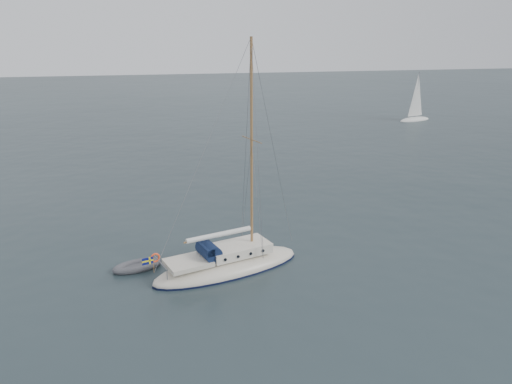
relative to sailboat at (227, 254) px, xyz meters
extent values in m
plane|color=black|center=(3.42, 0.09, -1.09)|extent=(300.00, 300.00, 0.00)
ellipsoid|color=beige|center=(0.00, 0.00, -0.93)|extent=(9.63, 2.99, 1.60)
cube|color=#F0E9CF|center=(0.75, 0.00, 0.17)|extent=(3.85, 2.03, 0.59)
cube|color=beige|center=(-2.57, 0.00, 0.00)|extent=(2.57, 2.03, 0.27)
cylinder|color=#0F1B39|center=(-1.23, 0.00, 0.46)|extent=(1.03, 1.76, 1.03)
cube|color=#0F1B39|center=(-1.45, 0.00, 0.68)|extent=(0.48, 1.76, 0.43)
cylinder|color=olive|center=(1.71, 0.00, 6.29)|extent=(0.16, 0.16, 12.84)
cylinder|color=olive|center=(1.71, 0.00, 6.93)|extent=(0.05, 2.35, 0.05)
cylinder|color=olive|center=(-0.54, 0.00, 1.31)|extent=(4.49, 0.11, 0.11)
cylinder|color=silver|center=(-0.54, 0.00, 1.37)|extent=(4.18, 0.30, 0.30)
cylinder|color=gray|center=(-4.28, 0.00, 0.46)|extent=(0.04, 2.35, 0.04)
torus|color=#FF481E|center=(-4.34, 0.64, 0.46)|extent=(0.58, 0.11, 0.58)
cylinder|color=olive|center=(-4.66, 0.00, 0.35)|extent=(0.03, 0.03, 0.96)
cube|color=#0A115B|center=(-4.98, 0.00, 0.67)|extent=(0.64, 0.02, 0.41)
cube|color=yellow|center=(-4.98, 0.00, 0.67)|extent=(0.66, 0.03, 0.10)
cube|color=yellow|center=(-4.86, 0.00, 0.67)|extent=(0.10, 0.03, 0.43)
cylinder|color=black|center=(-0.65, 1.03, 0.17)|extent=(0.19, 0.06, 0.19)
cylinder|color=black|center=(-0.65, -1.03, 0.17)|extent=(0.19, 0.06, 0.19)
cylinder|color=black|center=(0.21, 1.03, 0.17)|extent=(0.19, 0.06, 0.19)
cylinder|color=black|center=(0.21, -1.03, 0.17)|extent=(0.19, 0.06, 0.19)
cylinder|color=black|center=(1.07, 1.03, 0.17)|extent=(0.19, 0.06, 0.19)
cylinder|color=black|center=(1.07, -1.03, 0.17)|extent=(0.19, 0.06, 0.19)
cylinder|color=black|center=(1.92, 1.03, 0.17)|extent=(0.19, 0.06, 0.19)
cylinder|color=black|center=(1.92, -1.03, 0.17)|extent=(0.19, 0.06, 0.19)
cube|color=#525258|center=(-5.47, 1.31, -0.96)|extent=(1.87, 0.77, 0.11)
ellipsoid|color=silver|center=(39.08, 46.98, -1.04)|extent=(6.31, 2.10, 1.05)
cylinder|color=gray|center=(39.08, 46.98, 3.11)|extent=(0.11, 0.11, 7.36)
cone|color=silver|center=(39.03, 46.98, 3.11)|extent=(3.36, 3.36, 6.83)
camera|label=1|loc=(-4.30, -27.61, 12.97)|focal=35.00mm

